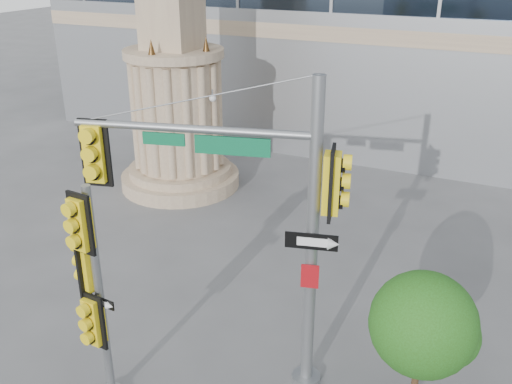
% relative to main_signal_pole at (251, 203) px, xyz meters
% --- Properties ---
extents(ground, '(120.00, 120.00, 0.00)m').
position_rel_main_signal_pole_xyz_m(ground, '(-0.87, -0.78, -3.98)').
color(ground, '#545456').
rests_on(ground, ground).
extents(monument, '(4.40, 4.40, 16.60)m').
position_rel_main_signal_pole_xyz_m(monument, '(-6.87, 8.22, 1.54)').
color(monument, tan).
rests_on(monument, ground).
extents(main_signal_pole, '(4.90, 1.60, 6.42)m').
position_rel_main_signal_pole_xyz_m(main_signal_pole, '(0.00, 0.00, 0.00)').
color(main_signal_pole, slate).
rests_on(main_signal_pole, ground).
extents(secondary_signal_pole, '(0.79, 0.64, 4.61)m').
position_rel_main_signal_pole_xyz_m(secondary_signal_pole, '(-2.36, -1.87, -1.27)').
color(secondary_signal_pole, slate).
rests_on(secondary_signal_pole, ground).
extents(street_tree, '(1.99, 1.95, 3.10)m').
position_rel_main_signal_pole_xyz_m(street_tree, '(3.34, 0.24, -1.93)').
color(street_tree, tan).
rests_on(street_tree, ground).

